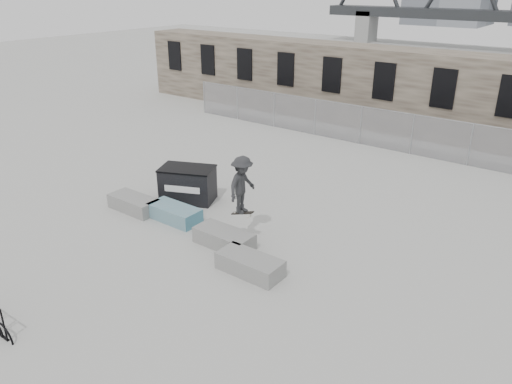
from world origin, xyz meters
TOP-DOWN VIEW (x-y plane):
  - ground at (0.00, 0.00)m, footprint 120.00×120.00m
  - stone_wall at (0.00, 16.24)m, footprint 36.00×2.58m
  - chainlink_fence at (-0.00, 12.50)m, footprint 22.06×0.06m
  - planter_far_left at (-3.09, -0.07)m, footprint 2.00×0.90m
  - planter_center_left at (-1.26, 0.24)m, footprint 2.00×0.90m
  - planter_center_right at (1.37, -0.10)m, footprint 2.00×0.90m
  - planter_offset at (3.04, -0.89)m, footprint 2.00×0.90m
  - dumpster at (-2.10, 1.83)m, footprint 2.39×1.98m
  - skateboarder at (1.56, 0.64)m, footprint 0.82×1.31m

SIDE VIEW (x-z plane):
  - ground at x=0.00m, z-range 0.00..0.00m
  - planter_far_left at x=-3.09m, z-range 0.02..0.56m
  - planter_center_left at x=-1.26m, z-range 0.02..0.56m
  - planter_center_right at x=1.37m, z-range 0.02..0.56m
  - planter_offset at x=3.04m, z-range 0.02..0.56m
  - dumpster at x=-2.10m, z-range 0.01..1.36m
  - chainlink_fence at x=0.00m, z-range 0.03..2.05m
  - skateboarder at x=1.56m, z-range 0.90..2.98m
  - stone_wall at x=0.00m, z-range 0.01..4.51m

